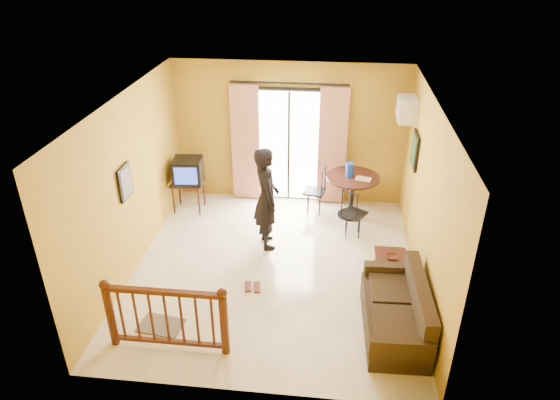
# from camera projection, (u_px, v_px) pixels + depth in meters

# --- Properties ---
(ground) EXTENTS (5.00, 5.00, 0.00)m
(ground) POSITION_uv_depth(u_px,v_px,m) (274.00, 268.00, 8.15)
(ground) COLOR beige
(ground) RESTS_ON ground
(room_shell) EXTENTS (5.00, 5.00, 5.00)m
(room_shell) POSITION_uv_depth(u_px,v_px,m) (273.00, 174.00, 7.35)
(room_shell) COLOR white
(room_shell) RESTS_ON ground
(balcony_door) EXTENTS (2.25, 0.14, 2.46)m
(balcony_door) POSITION_uv_depth(u_px,v_px,m) (289.00, 145.00, 9.73)
(balcony_door) COLOR black
(balcony_door) RESTS_ON ground
(tv_table) EXTENTS (0.60, 0.50, 0.60)m
(tv_table) POSITION_uv_depth(u_px,v_px,m) (188.00, 185.00, 9.67)
(tv_table) COLOR black
(tv_table) RESTS_ON ground
(television) EXTENTS (0.58, 0.54, 0.48)m
(television) POSITION_uv_depth(u_px,v_px,m) (188.00, 171.00, 9.51)
(television) COLOR black
(television) RESTS_ON tv_table
(picture_left) EXTENTS (0.05, 0.42, 0.52)m
(picture_left) POSITION_uv_depth(u_px,v_px,m) (125.00, 182.00, 7.47)
(picture_left) COLOR black
(picture_left) RESTS_ON room_shell
(dining_table) EXTENTS (1.00, 1.00, 0.83)m
(dining_table) POSITION_uv_depth(u_px,v_px,m) (352.00, 185.00, 9.38)
(dining_table) COLOR black
(dining_table) RESTS_ON ground
(water_jug) EXTENTS (0.15, 0.15, 0.27)m
(water_jug) POSITION_uv_depth(u_px,v_px,m) (350.00, 170.00, 9.25)
(water_jug) COLOR #143CC3
(water_jug) RESTS_ON dining_table
(serving_tray) EXTENTS (0.32, 0.25, 0.02)m
(serving_tray) POSITION_uv_depth(u_px,v_px,m) (363.00, 179.00, 9.19)
(serving_tray) COLOR silver
(serving_tray) RESTS_ON dining_table
(dining_chairs) EXTENTS (1.25, 1.29, 0.95)m
(dining_chairs) POSITION_uv_depth(u_px,v_px,m) (332.00, 223.00, 9.44)
(dining_chairs) COLOR black
(dining_chairs) RESTS_ON ground
(air_conditioner) EXTENTS (0.31, 0.60, 0.40)m
(air_conditioner) POSITION_uv_depth(u_px,v_px,m) (407.00, 109.00, 8.64)
(air_conditioner) COLOR white
(air_conditioner) RESTS_ON room_shell
(botanical_print) EXTENTS (0.05, 0.50, 0.60)m
(botanical_print) POSITION_uv_depth(u_px,v_px,m) (415.00, 150.00, 8.30)
(botanical_print) COLOR black
(botanical_print) RESTS_ON room_shell
(coffee_table) EXTENTS (0.50, 0.89, 0.40)m
(coffee_table) POSITION_uv_depth(u_px,v_px,m) (391.00, 270.00, 7.68)
(coffee_table) COLOR black
(coffee_table) RESTS_ON ground
(bowl) EXTENTS (0.23, 0.23, 0.06)m
(bowl) POSITION_uv_depth(u_px,v_px,m) (392.00, 257.00, 7.69)
(bowl) COLOR #54271D
(bowl) RESTS_ON coffee_table
(sofa) EXTENTS (0.84, 1.72, 0.81)m
(sofa) POSITION_uv_depth(u_px,v_px,m) (399.00, 313.00, 6.74)
(sofa) COLOR #2F2012
(sofa) RESTS_ON ground
(standing_person) EXTENTS (0.63, 0.77, 1.82)m
(standing_person) POSITION_uv_depth(u_px,v_px,m) (266.00, 198.00, 8.37)
(standing_person) COLOR black
(standing_person) RESTS_ON ground
(stair_balustrade) EXTENTS (1.63, 0.13, 1.04)m
(stair_balustrade) POSITION_uv_depth(u_px,v_px,m) (166.00, 314.00, 6.34)
(stair_balustrade) COLOR #471E0F
(stair_balustrade) RESTS_ON ground
(doormat) EXTENTS (0.65, 0.48, 0.02)m
(doormat) POSITION_uv_depth(u_px,v_px,m) (161.00, 325.00, 6.96)
(doormat) COLOR #5E554B
(doormat) RESTS_ON ground
(sandals) EXTENTS (0.28, 0.26, 0.03)m
(sandals) POSITION_uv_depth(u_px,v_px,m) (253.00, 287.00, 7.71)
(sandals) COLOR #54271D
(sandals) RESTS_ON ground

